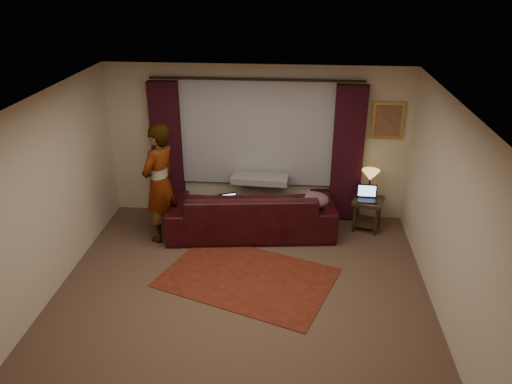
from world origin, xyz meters
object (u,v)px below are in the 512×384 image
Objects in this scene: sofa at (251,202)px; end_table at (367,214)px; tiffany_lamp at (370,183)px; person at (160,183)px; laptop_table at (367,194)px; laptop_sofa at (230,203)px.

sofa is 4.99× the size of end_table.
person reaches higher than tiffany_lamp.
person is at bearing -167.52° from laptop_table.
tiffany_lamp is (2.21, 0.68, 0.12)m from laptop_sofa.
laptop_sofa is 0.61× the size of end_table.
person is at bearing 158.48° from laptop_sofa.
sofa is at bearing -168.40° from tiffany_lamp.
person is at bearing 5.73° from sofa.
tiffany_lamp is (0.01, 0.12, 0.50)m from end_table.
person is (-3.28, -0.57, 0.68)m from end_table.
tiffany_lamp is at bearing 77.99° from laptop_table.
laptop_table is (-0.03, -0.04, 0.38)m from end_table.
end_table is (2.20, 0.56, -0.38)m from laptop_sofa.
sofa reaches higher than laptop_table.
end_table is 0.51m from tiffany_lamp.
laptop_sofa is 2.23m from laptop_table.
person reaches higher than sofa.
end_table is 1.54× the size of laptop_table.
sofa is 8.12× the size of laptop_sofa.
laptop_table is at bearing -129.10° from end_table.
person is (-3.29, -0.69, 0.18)m from tiffany_lamp.
laptop_table is (1.87, 0.23, 0.11)m from sofa.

